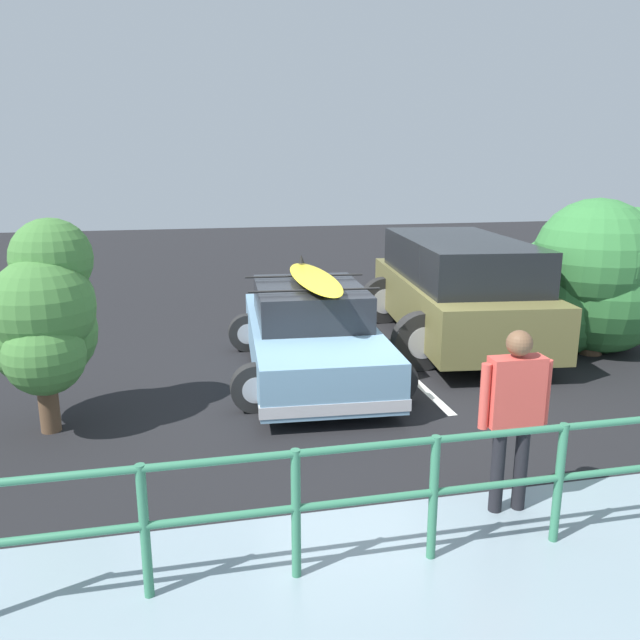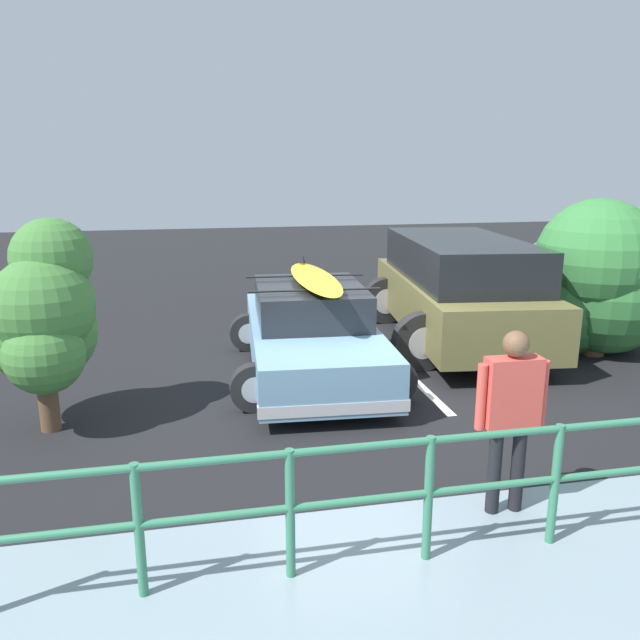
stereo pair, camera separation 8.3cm
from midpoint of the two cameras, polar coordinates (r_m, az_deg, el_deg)
ground_plane at (r=8.64m, az=2.99°, el=-6.01°), size 44.00×44.00×0.02m
parking_stripe at (r=9.43m, az=7.70°, el=-4.31°), size 0.12×3.78×0.00m
sedan_car at (r=8.94m, az=-0.54°, el=-1.13°), size 2.51×4.29×1.56m
suv_car at (r=10.74m, az=12.74°, el=2.85°), size 3.11×5.02×1.77m
person_bystander at (r=5.55m, az=17.49°, el=-7.49°), size 0.64×0.22×1.63m
railing_fence at (r=5.10m, az=16.10°, el=-13.45°), size 7.45×0.08×1.01m
bush_near_left at (r=7.58m, az=-23.57°, el=0.19°), size 1.26×1.48×2.39m
bush_near_right at (r=10.89m, az=24.19°, el=3.28°), size 2.68×2.31×2.56m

